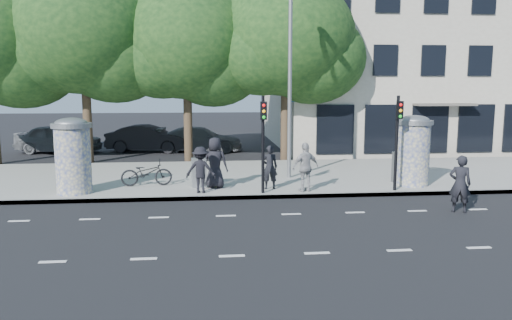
{
  "coord_description": "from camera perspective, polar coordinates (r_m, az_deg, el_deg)",
  "views": [
    {
      "loc": [
        -2.53,
        -13.25,
        3.9
      ],
      "look_at": [
        -0.88,
        3.5,
        1.38
      ],
      "focal_mm": 35.0,
      "sensor_mm": 36.0,
      "label": 1
    }
  ],
  "objects": [
    {
      "name": "sidewalk",
      "position": [
        21.25,
        1.3,
        -1.85
      ],
      "size": [
        40.0,
        8.0,
        0.15
      ],
      "primitive_type": "cube",
      "color": "gray",
      "rests_on": "ground"
    },
    {
      "name": "ped_e",
      "position": [
        17.78,
        5.69,
        -0.82
      ],
      "size": [
        1.16,
        0.89,
        1.76
      ],
      "primitive_type": "imported",
      "rotation": [
        0.0,
        0.0,
        3.48
      ],
      "color": "#9A9A9C",
      "rests_on": "sidewalk"
    },
    {
      "name": "cabinet_left",
      "position": [
        18.6,
        -6.54,
        -1.46
      ],
      "size": [
        0.57,
        0.44,
        1.09
      ],
      "primitive_type": "cube",
      "rotation": [
        0.0,
        0.0,
        0.13
      ],
      "color": "gray",
      "rests_on": "sidewalk"
    },
    {
      "name": "ped_d",
      "position": [
        17.62,
        -6.34,
        -1.12
      ],
      "size": [
        1.12,
        0.74,
        1.63
      ],
      "primitive_type": "imported",
      "rotation": [
        0.0,
        0.0,
        3.01
      ],
      "color": "black",
      "rests_on": "sidewalk"
    },
    {
      "name": "ad_column_left",
      "position": [
        18.5,
        -20.2,
        0.66
      ],
      "size": [
        1.36,
        1.36,
        2.65
      ],
      "color": "beige",
      "rests_on": "sidewalk"
    },
    {
      "name": "ground",
      "position": [
        14.04,
        5.02,
        -7.64
      ],
      "size": [
        120.0,
        120.0,
        0.0
      ],
      "primitive_type": "plane",
      "color": "black",
      "rests_on": "ground"
    },
    {
      "name": "ped_b",
      "position": [
        18.14,
        1.57,
        -0.83
      ],
      "size": [
        0.6,
        0.41,
        1.61
      ],
      "primitive_type": "imported",
      "rotation": [
        0.0,
        0.0,
        3.18
      ],
      "color": "black",
      "rests_on": "sidewalk"
    },
    {
      "name": "car_right",
      "position": [
        29.94,
        -6.39,
        2.38
      ],
      "size": [
        2.43,
        5.14,
        1.45
      ],
      "primitive_type": "imported",
      "rotation": [
        0.0,
        0.0,
        1.49
      ],
      "color": "#5B5D63",
      "rests_on": "ground"
    },
    {
      "name": "ped_a",
      "position": [
        18.36,
        -4.7,
        -0.31
      ],
      "size": [
        1.06,
        0.86,
        1.88
      ],
      "primitive_type": "imported",
      "rotation": [
        0.0,
        0.0,
        2.82
      ],
      "color": "black",
      "rests_on": "sidewalk"
    },
    {
      "name": "street_lamp",
      "position": [
        20.18,
        3.94,
        11.04
      ],
      "size": [
        0.25,
        0.93,
        8.0
      ],
      "color": "slate",
      "rests_on": "sidewalk"
    },
    {
      "name": "curb",
      "position": [
        17.41,
        2.86,
        -4.18
      ],
      "size": [
        40.0,
        0.1,
        0.16
      ],
      "primitive_type": "cube",
      "color": "slate",
      "rests_on": "ground"
    },
    {
      "name": "tree_center",
      "position": [
        25.98,
        3.41,
        13.83
      ],
      "size": [
        7.0,
        7.0,
        9.3
      ],
      "color": "#38281C",
      "rests_on": "ground"
    },
    {
      "name": "lane_dash_far",
      "position": [
        15.37,
        4.05,
        -6.19
      ],
      "size": [
        32.0,
        0.12,
        0.01
      ],
      "primitive_type": "cube",
      "color": "silver",
      "rests_on": "ground"
    },
    {
      "name": "car_mid",
      "position": [
        30.2,
        -12.21,
        2.42
      ],
      "size": [
        2.45,
        5.0,
        1.58
      ],
      "primitive_type": "imported",
      "rotation": [
        0.0,
        0.0,
        1.4
      ],
      "color": "black",
      "rests_on": "ground"
    },
    {
      "name": "ad_column_right",
      "position": [
        19.68,
        17.54,
        1.23
      ],
      "size": [
        1.36,
        1.36,
        2.65
      ],
      "color": "beige",
      "rests_on": "sidewalk"
    },
    {
      "name": "man_road",
      "position": [
        16.62,
        22.29,
        -2.54
      ],
      "size": [
        0.76,
        0.63,
        1.79
      ],
      "primitive_type": "imported",
      "rotation": [
        0.0,
        0.0,
        2.78
      ],
      "color": "black",
      "rests_on": "ground"
    },
    {
      "name": "car_left",
      "position": [
        31.18,
        -21.63,
        2.27
      ],
      "size": [
        2.89,
        5.15,
        1.65
      ],
      "primitive_type": "imported",
      "rotation": [
        0.0,
        0.0,
        1.37
      ],
      "color": "slate",
      "rests_on": "ground"
    },
    {
      "name": "cabinet_right",
      "position": [
        20.15,
        16.16,
        -0.82
      ],
      "size": [
        0.6,
        0.46,
        1.19
      ],
      "primitive_type": "cube",
      "rotation": [
        0.0,
        0.0,
        -0.08
      ],
      "color": "slate",
      "rests_on": "sidewalk"
    },
    {
      "name": "building",
      "position": [
        36.34,
        18.32,
        11.4
      ],
      "size": [
        20.3,
        15.85,
        12.0
      ],
      "color": "#ADA491",
      "rests_on": "ground"
    },
    {
      "name": "bicycle",
      "position": [
        19.19,
        -12.41,
        -1.45
      ],
      "size": [
        0.82,
        1.93,
        0.99
      ],
      "primitive_type": "imported",
      "rotation": [
        0.0,
        0.0,
        1.66
      ],
      "color": "black",
      "rests_on": "sidewalk"
    },
    {
      "name": "tree_near_left",
      "position": [
        26.06,
        -7.96,
        13.21
      ],
      "size": [
        6.8,
        6.8,
        8.97
      ],
      "color": "#38281C",
      "rests_on": "ground"
    },
    {
      "name": "traffic_pole_near",
      "position": [
        17.23,
        0.82,
        2.96
      ],
      "size": [
        0.22,
        0.31,
        3.4
      ],
      "color": "black",
      "rests_on": "sidewalk"
    },
    {
      "name": "traffic_pole_far",
      "position": [
        18.4,
        15.87,
        2.99
      ],
      "size": [
        0.22,
        0.31,
        3.4
      ],
      "color": "black",
      "rests_on": "sidewalk"
    },
    {
      "name": "tree_mid_left",
      "position": [
        26.56,
        -19.16,
        13.68
      ],
      "size": [
        7.2,
        7.2,
        9.57
      ],
      "color": "#38281C",
      "rests_on": "ground"
    },
    {
      "name": "lane_dash_near",
      "position": [
        11.99,
        6.98,
        -10.52
      ],
      "size": [
        32.0,
        0.12,
        0.01
      ],
      "primitive_type": "cube",
      "color": "silver",
      "rests_on": "ground"
    }
  ]
}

